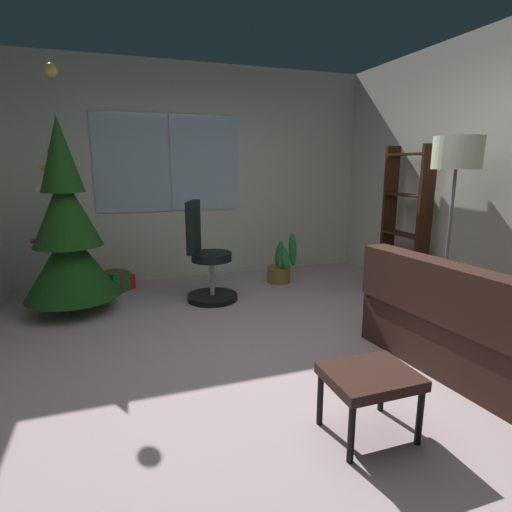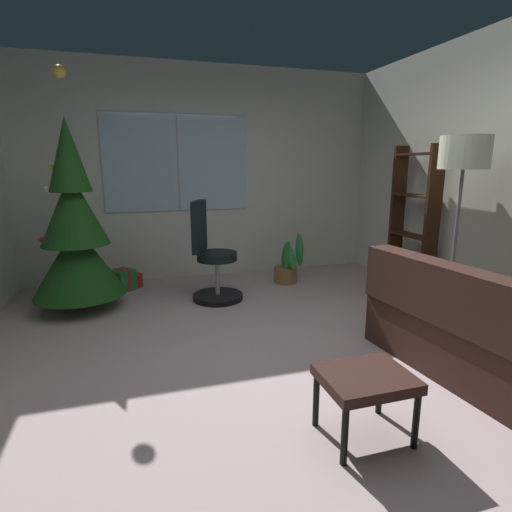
% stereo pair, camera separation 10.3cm
% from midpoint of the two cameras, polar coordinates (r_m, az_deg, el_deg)
% --- Properties ---
extents(ground_plane, '(4.61, 5.61, 0.10)m').
position_cam_midpoint_polar(ground_plane, '(3.13, 1.74, -16.54)').
color(ground_plane, '#B9A1A5').
extents(wall_back_with_windows, '(4.61, 0.12, 2.73)m').
position_cam_midpoint_polar(wall_back_with_windows, '(5.49, -9.12, 11.39)').
color(wall_back_with_windows, silver).
rests_on(wall_back_with_windows, ground_plane).
extents(footstool, '(0.48, 0.39, 0.38)m').
position_cam_midpoint_polar(footstool, '(2.39, 14.47, -16.60)').
color(footstool, '#351F19').
rests_on(footstool, ground_plane).
extents(holiday_tree, '(0.92, 0.92, 2.38)m').
position_cam_midpoint_polar(holiday_tree, '(4.46, -25.52, 2.70)').
color(holiday_tree, '#4C331E').
rests_on(holiday_tree, ground_plane).
extents(gift_box_red, '(0.41, 0.41, 0.18)m').
position_cam_midpoint_polar(gift_box_red, '(5.22, -19.36, -3.49)').
color(gift_box_red, red).
rests_on(gift_box_red, ground_plane).
extents(gift_box_green, '(0.34, 0.34, 0.26)m').
position_cam_midpoint_polar(gift_box_green, '(5.14, -19.76, -3.37)').
color(gift_box_green, '#1E722D').
rests_on(gift_box_green, ground_plane).
extents(office_chair, '(0.57, 0.56, 1.10)m').
position_cam_midpoint_polar(office_chair, '(4.50, -7.66, -0.80)').
color(office_chair, black).
rests_on(office_chair, ground_plane).
extents(bookshelf, '(0.18, 0.64, 1.69)m').
position_cam_midpoint_polar(bookshelf, '(4.94, 19.64, 3.47)').
color(bookshelf, '#341B10').
rests_on(bookshelf, ground_plane).
extents(floor_lamp, '(0.42, 0.42, 1.72)m').
position_cam_midpoint_polar(floor_lamp, '(4.01, 25.67, 11.63)').
color(floor_lamp, slate).
rests_on(floor_lamp, ground_plane).
extents(potted_plant, '(0.40, 0.40, 0.63)m').
position_cam_midpoint_polar(potted_plant, '(5.20, 3.06, -1.40)').
color(potted_plant, olive).
rests_on(potted_plant, ground_plane).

